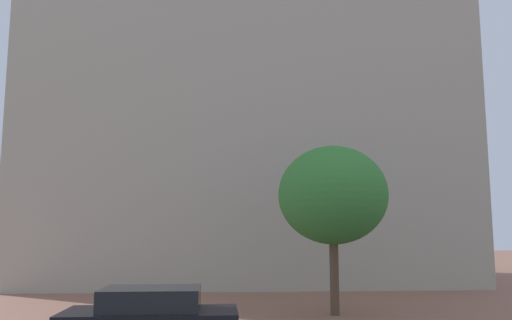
{
  "coord_description": "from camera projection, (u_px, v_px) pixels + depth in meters",
  "views": [
    {
      "loc": [
        -0.95,
        -3.58,
        2.84
      ],
      "look_at": [
        -0.05,
        9.83,
        4.68
      ],
      "focal_mm": 36.32,
      "sensor_mm": 36.0,
      "label": 1
    }
  ],
  "objects": [
    {
      "name": "landmark_building",
      "position": [
        239.0,
        107.0,
        32.16
      ],
      "size": [
        23.84,
        13.99,
        32.52
      ],
      "color": "#B2A893",
      "rests_on": "ground_plane"
    },
    {
      "name": "tree_curb_far",
      "position": [
        333.0,
        195.0,
        18.1
      ],
      "size": [
        3.82,
        3.82,
        5.81
      ],
      "color": "brown",
      "rests_on": "ground_plane"
    },
    {
      "name": "car_black",
      "position": [
        151.0,
        320.0,
        12.5
      ],
      "size": [
        4.2,
        2.11,
        1.47
      ],
      "color": "black",
      "rests_on": "ground_plane"
    }
  ]
}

